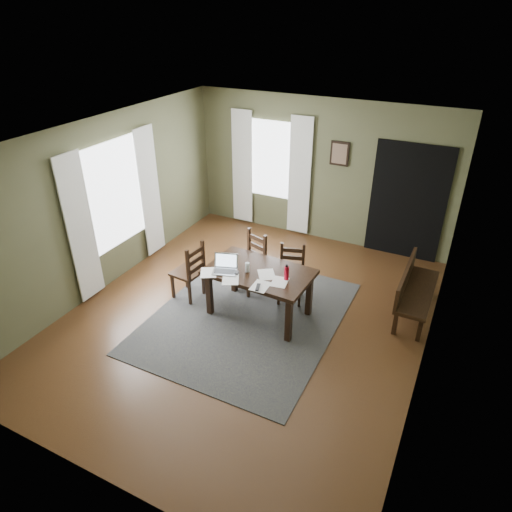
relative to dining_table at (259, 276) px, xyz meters
The scene contains 26 objects.
ground 0.70m from the dining_table, 129.76° to the right, with size 5.00×6.00×0.01m.
room_shell 1.15m from the dining_table, 129.76° to the right, with size 5.02×6.02×2.71m.
rug 0.69m from the dining_table, 129.76° to the right, with size 2.60×3.20×0.01m.
dining_table is the anchor object (origin of this frame).
chair_end 1.19m from the dining_table, behind, with size 0.46×0.46×0.97m.
chair_back_left 0.76m from the dining_table, 126.85° to the left, with size 0.54×0.54×0.97m.
chair_back_right 0.68m from the dining_table, 66.16° to the left, with size 0.49×0.49×0.90m.
bench 2.28m from the dining_table, 26.78° to the left, with size 0.44×1.38×0.78m.
laptop 0.51m from the dining_table, 155.73° to the right, with size 0.41×0.36×0.23m.
computer_mouse 0.35m from the dining_table, 139.80° to the right, with size 0.05×0.09×0.03m, color #3F3F42.
tv_remote 0.46m from the dining_table, 66.57° to the right, with size 0.05×0.17×0.02m, color black.
drinking_glass 0.24m from the dining_table, 145.46° to the right, with size 0.06×0.06×0.14m, color silver.
water_bottle 0.48m from the dining_table, ahead, with size 0.08×0.08×0.24m.
paper_a 0.74m from the dining_table, 149.39° to the right, with size 0.22×0.29×0.00m, color white.
paper_b 0.42m from the dining_table, 61.96° to the right, with size 0.23×0.29×0.00m, color white.
paper_c 0.17m from the dining_table, 19.50° to the right, with size 0.23×0.30×0.00m, color white.
paper_d 0.42m from the dining_table, 20.93° to the right, with size 0.21×0.28×0.00m, color white.
paper_e 0.48m from the dining_table, 123.56° to the right, with size 0.23×0.30×0.00m, color white.
window_left 2.71m from the dining_table, behind, with size 0.01×1.30×1.70m.
window_back 3.13m from the dining_table, 111.81° to the left, with size 1.00×0.01×1.50m.
curtain_left_near 2.73m from the dining_table, 163.25° to the right, with size 0.03×0.48×2.30m.
curtain_left_far 2.76m from the dining_table, 161.34° to the left, with size 0.03×0.48×2.30m.
curtain_back_left 3.33m from the dining_table, 122.08° to the left, with size 0.44×0.03×2.30m.
curtain_back_right 2.88m from the dining_table, 100.31° to the left, with size 0.44×0.03×2.30m.
framed_picture 3.02m from the dining_table, 85.47° to the left, with size 0.34×0.03×0.44m.
doorway_back 3.22m from the dining_table, 61.61° to the left, with size 1.30×0.03×2.10m.
Camera 1 is at (2.57, -4.88, 4.17)m, focal length 32.00 mm.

